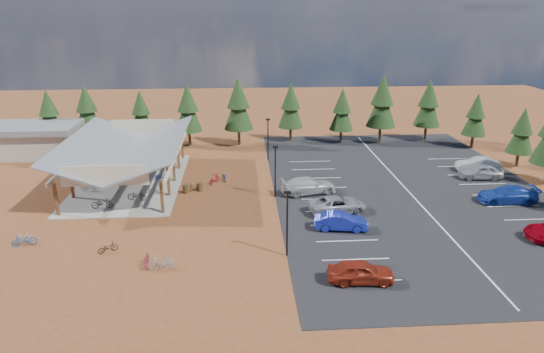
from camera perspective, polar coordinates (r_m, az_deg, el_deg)
The scene contains 44 objects.
ground at distance 45.67m, azimuth -5.72°, elevation -3.43°, with size 140.00×140.00×0.00m, color brown.
asphalt_lot at distance 51.23m, azimuth 15.54°, elevation -1.48°, with size 27.00×44.00×0.04m, color black.
concrete_pad at distance 53.46m, azimuth -16.28°, elevation -0.64°, with size 10.60×18.60×0.10m, color gray.
bike_pavilion at distance 52.34m, azimuth -16.66°, elevation 3.25°, with size 11.65×19.40×4.97m.
outbuilding at distance 67.23m, azimuth -26.27°, elevation 3.92°, with size 11.00×7.00×3.90m.
lamp_post_0 at distance 35.43m, azimuth 1.80°, elevation -5.04°, with size 0.50×0.25×5.14m.
lamp_post_1 at distance 46.58m, azimuth 0.39°, elevation 1.04°, with size 0.50×0.25×5.14m.
lamp_post_2 at distance 58.08m, azimuth -0.48°, elevation 4.74°, with size 0.50×0.25×5.14m.
trash_bin_0 at distance 49.04m, azimuth -10.10°, elevation -1.45°, with size 0.60×0.60×0.90m, color #473219.
trash_bin_1 at distance 49.42m, azimuth -8.48°, elevation -1.19°, with size 0.60×0.60×0.90m, color #473219.
pine_0 at distance 69.76m, azimuth -24.78°, elevation 6.86°, with size 3.27×3.27×7.62m.
pine_1 at distance 68.80m, azimuth -20.98°, elevation 7.49°, with size 3.51×3.51×8.17m.
pine_2 at distance 67.44m, azimuth -15.18°, elevation 7.40°, with size 3.12×3.12×7.28m.
pine_3 at distance 64.96m, azimuth -9.87°, elevation 7.93°, with size 3.58×3.58×8.33m.
pine_4 at distance 64.51m, azimuth -3.99°, elevation 8.48°, with size 3.88×3.88×9.03m.
pine_5 at distance 66.64m, azimuth 2.22°, elevation 8.31°, with size 3.44×3.44×8.01m.
pine_6 at distance 66.36m, azimuth 8.24°, elevation 7.79°, with size 3.21×3.21×7.47m.
pine_7 at distance 67.31m, azimuth 12.83°, elevation 8.62°, with size 3.97×3.97×9.24m.
pine_8 at distance 70.17m, azimuth 17.93°, elevation 8.20°, with size 3.64×3.64×8.48m.
pine_12 at distance 62.30m, azimuth 27.35°, elevation 4.79°, with size 3.00×3.00×6.99m.
pine_13 at distance 68.43m, azimuth 22.86°, elevation 6.71°, with size 3.11×3.11×7.25m.
bike_0 at distance 47.08m, azimuth -19.36°, elevation -2.98°, with size 0.67×1.91×1.00m, color black.
bike_1 at distance 51.86m, azimuth -20.77°, elevation -1.14°, with size 0.45×1.59×0.96m, color gray.
bike_2 at distance 55.19m, azimuth -19.29°, elevation 0.27°, with size 0.66×1.90×1.00m, color navy.
bike_3 at distance 58.12m, azimuth -17.66°, elevation 1.44°, with size 0.52×1.85×1.11m, color maroon.
bike_4 at distance 48.04m, azimuth -15.63°, elevation -2.16°, with size 0.64×1.84×0.97m, color black.
bike_5 at distance 49.13m, azimuth -13.78°, elevation -1.54°, with size 0.43×1.53×0.92m, color #93979B.
bike_6 at distance 52.92m, azimuth -12.99°, elevation 0.00°, with size 0.57×1.64×0.86m, color #1F2997.
bike_7 at distance 56.58m, azimuth -11.91°, elevation 1.42°, with size 0.47×1.68×1.01m, color maroon.
bike_9 at distance 42.96m, azimuth -27.22°, elevation -6.49°, with size 0.41×1.47×0.88m, color #9A9BA3.
bike_10 at distance 42.53m, azimuth -27.16°, elevation -6.68°, with size 0.63×1.82×0.96m, color navy.
bike_11 at distance 36.26m, azimuth -14.56°, elevation -9.44°, with size 0.48×1.71×1.03m, color maroon.
bike_12 at distance 39.02m, azimuth -18.77°, elevation -7.92°, with size 0.53×1.53×0.80m, color black.
bike_13 at distance 35.60m, azimuth -12.87°, elevation -9.80°, with size 0.52×1.83×1.10m, color gray.
bike_14 at distance 52.10m, azimuth -5.62°, elevation -0.01°, with size 0.57×1.64×0.86m, color navy.
bike_15 at distance 51.21m, azimuth -6.82°, elevation -0.27°, with size 0.51×1.80×1.08m, color maroon.
bike_16 at distance 49.46m, azimuth -9.05°, elevation -1.22°, with size 0.58×1.66×0.87m, color black.
car_0 at distance 33.64m, azimuth 10.38°, elevation -10.95°, with size 1.79×4.46×1.52m, color maroon.
car_1 at distance 40.78m, azimuth 8.10°, elevation -5.24°, with size 1.53×4.40×1.45m, color #18239E.
car_2 at distance 44.11m, azimuth 7.73°, elevation -3.28°, with size 2.41×5.23×1.45m, color gray.
car_3 at distance 48.22m, azimuth 4.33°, elevation -1.07°, with size 2.23×5.48×1.59m, color #B1B1B1.
car_7 at distance 50.94m, azimuth 25.96°, elevation -1.92°, with size 2.21×5.44×1.58m, color #183696.
car_8 at distance 56.82m, azimuth 23.33°, elevation 0.53°, with size 1.86×4.62×1.57m, color gray.
car_9 at distance 59.33m, azimuth 23.06°, elevation 1.32°, with size 1.66×4.75×1.57m, color silver.
Camera 1 is at (1.75, -42.12, 17.57)m, focal length 32.00 mm.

